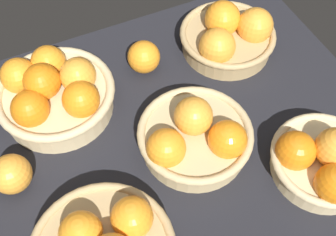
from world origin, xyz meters
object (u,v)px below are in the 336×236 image
(basket_near_left, at_px, (229,36))
(loose_orange_back_gap, at_px, (144,57))
(basket_center, at_px, (195,137))
(basket_far_left, at_px, (322,162))
(basket_near_right, at_px, (54,92))
(loose_orange_front_gap, at_px, (11,174))

(basket_near_left, height_order, loose_orange_back_gap, basket_near_left)
(basket_center, xyz_separation_m, loose_orange_back_gap, (0.01, -0.24, -0.00))
(basket_far_left, distance_m, basket_near_right, 0.54)
(basket_near_right, distance_m, basket_near_left, 0.41)
(basket_near_left, distance_m, loose_orange_back_gap, 0.20)
(basket_far_left, relative_size, basket_near_right, 0.83)
(basket_near_right, height_order, basket_near_left, basket_near_right)
(basket_near_right, xyz_separation_m, basket_center, (-0.21, 0.21, -0.01))
(basket_far_left, bearing_deg, basket_near_right, -41.55)
(basket_center, bearing_deg, loose_orange_front_gap, -11.77)
(basket_far_left, height_order, basket_near_left, same)
(basket_far_left, bearing_deg, basket_near_left, -90.75)
(basket_far_left, height_order, loose_orange_back_gap, basket_far_left)
(basket_far_left, xyz_separation_m, loose_orange_front_gap, (0.53, -0.22, -0.00))
(basket_near_right, relative_size, loose_orange_back_gap, 3.35)
(basket_center, relative_size, loose_orange_back_gap, 3.07)
(basket_far_left, distance_m, loose_orange_back_gap, 0.43)
(basket_far_left, relative_size, loose_orange_front_gap, 2.72)
(basket_near_left, height_order, loose_orange_front_gap, basket_near_left)
(basket_near_right, relative_size, basket_center, 1.09)
(basket_far_left, distance_m, basket_center, 0.24)
(loose_orange_front_gap, distance_m, loose_orange_back_gap, 0.37)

